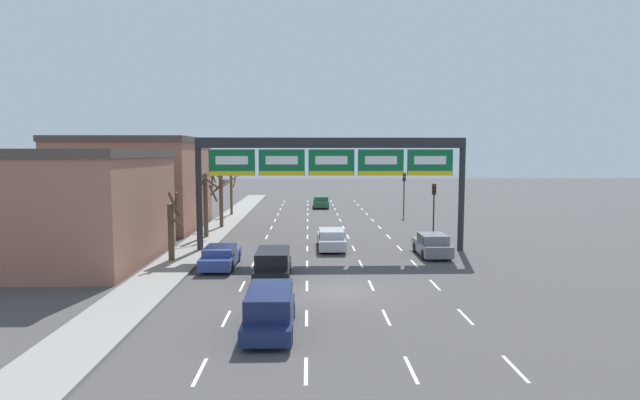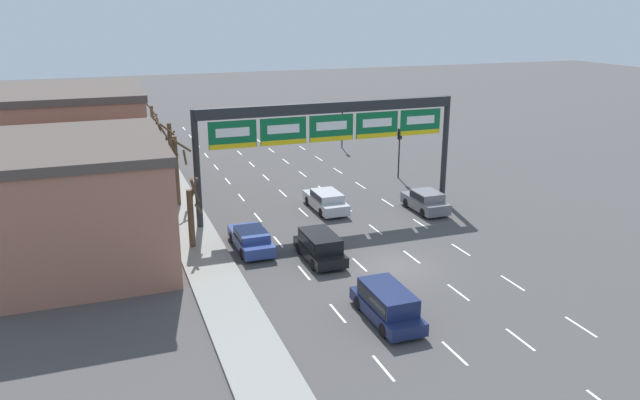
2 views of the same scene
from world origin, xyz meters
name	(u,v)px [view 2 (image 2 of 2)]	position (x,y,z in m)	size (l,w,h in m)	color
ground_plane	(394,267)	(0.00, 0.00, 0.00)	(220.00, 220.00, 0.00)	#474444
sidewalk_left	(223,292)	(-9.65, 0.00, 0.07)	(2.80, 110.00, 0.15)	gray
lane_dashes	(313,200)	(0.00, 13.50, 0.00)	(10.02, 67.00, 0.01)	white
sign_gantry	(330,123)	(0.00, 10.09, 6.45)	(18.52, 0.70, 7.82)	#232628
building_near	(74,202)	(-16.41, 7.03, 3.51)	(10.13, 12.03, 7.00)	#9E6651
building_far	(66,143)	(-17.05, 21.13, 4.09)	(11.43, 11.94, 8.16)	#9E6651
car_silver	(326,200)	(0.05, 10.91, 0.76)	(1.88, 4.87, 1.41)	#B7B7BC
car_blue	(251,238)	(-6.81, 5.39, 0.69)	(1.87, 4.73, 1.27)	navy
suv_black	(320,245)	(-3.49, 2.47, 0.89)	(1.88, 4.32, 1.60)	black
car_green	(240,132)	(0.00, 37.85, 0.76)	(1.89, 4.74, 1.43)	#235B38
suv_navy	(387,302)	(-3.05, -5.38, 0.90)	(1.83, 4.68, 1.61)	#19234C
car_grey	(426,201)	(6.60, 8.26, 0.79)	(1.85, 4.14, 1.49)	slate
traffic_light_near_gantry	(342,116)	(8.80, 29.59, 3.32)	(0.30, 0.35, 4.65)	black
traffic_light_mid_block	(400,143)	(8.88, 17.01, 3.04)	(0.30, 0.35, 4.24)	black
tree_bare_closest	(169,149)	(-9.55, 20.86, 3.13)	(1.72, 2.19, 5.46)	brown
tree_bare_second	(177,167)	(-9.66, 15.43, 2.92)	(1.65, 1.71, 5.10)	brown
tree_bare_third	(192,214)	(-10.01, 6.72, 2.20)	(0.94, 1.29, 4.30)	brown
tree_bare_furthest	(152,129)	(-9.95, 29.82, 3.11)	(1.80, 1.95, 5.94)	brown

